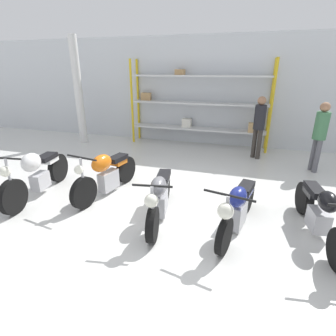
{
  "coord_description": "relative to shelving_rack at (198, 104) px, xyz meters",
  "views": [
    {
      "loc": [
        1.43,
        -4.26,
        2.56
      ],
      "look_at": [
        0.0,
        0.4,
        0.7
      ],
      "focal_mm": 28.0,
      "sensor_mm": 36.0,
      "label": 1
    }
  ],
  "objects": [
    {
      "name": "person_near_rack",
      "position": [
        2.01,
        -0.92,
        -0.34
      ],
      "size": [
        0.45,
        0.45,
        1.82
      ],
      "rotation": [
        0.0,
        0.0,
        4.01
      ],
      "color": "#38332D",
      "rests_on": "ground_plane"
    },
    {
      "name": "back_wall",
      "position": [
        0.26,
        0.36,
        0.38
      ],
      "size": [
        30.0,
        0.08,
        3.6
      ],
      "color": "silver",
      "rests_on": "ground_plane"
    },
    {
      "name": "motorcycle_black",
      "position": [
        2.96,
        -4.81,
        -1.0
      ],
      "size": [
        0.6,
        2.12,
        0.96
      ],
      "rotation": [
        0.0,
        0.0,
        -1.43
      ],
      "color": "black",
      "rests_on": "ground_plane"
    },
    {
      "name": "person_browsing",
      "position": [
        3.46,
        -1.6,
        -0.36
      ],
      "size": [
        0.41,
        0.41,
        1.79
      ],
      "rotation": [
        0.0,
        0.0,
        3.47
      ],
      "color": "#595960",
      "rests_on": "ground_plane"
    },
    {
      "name": "ground_plane",
      "position": [
        0.26,
        -4.68,
        -1.42
      ],
      "size": [
        30.0,
        30.0,
        0.0
      ],
      "primitive_type": "plane",
      "color": "silver"
    },
    {
      "name": "motorcycle_blue",
      "position": [
        1.68,
        -5.0,
        -0.99
      ],
      "size": [
        0.77,
        1.95,
        0.94
      ],
      "rotation": [
        0.0,
        0.0,
        -1.79
      ],
      "color": "black",
      "rests_on": "ground_plane"
    },
    {
      "name": "support_pillar",
      "position": [
        -4.04,
        -0.85,
        0.38
      ],
      "size": [
        0.28,
        0.28,
        3.6
      ],
      "color": "silver",
      "rests_on": "ground_plane"
    },
    {
      "name": "motorcycle_white",
      "position": [
        -2.43,
        -4.89,
        -0.92
      ],
      "size": [
        0.6,
        2.2,
        1.09
      ],
      "rotation": [
        0.0,
        0.0,
        -1.43
      ],
      "color": "black",
      "rests_on": "ground_plane"
    },
    {
      "name": "shelving_rack",
      "position": [
        0.0,
        0.0,
        0.0
      ],
      "size": [
        4.7,
        0.63,
        2.86
      ],
      "color": "gold",
      "rests_on": "ground_plane"
    },
    {
      "name": "motorcycle_orange",
      "position": [
        -1.07,
        -4.4,
        -0.95
      ],
      "size": [
        0.69,
        2.02,
        1.03
      ],
      "rotation": [
        0.0,
        0.0,
        -1.74
      ],
      "color": "black",
      "rests_on": "ground_plane"
    },
    {
      "name": "motorcycle_grey",
      "position": [
        0.32,
        -4.98,
        -1.0
      ],
      "size": [
        0.65,
        1.99,
        0.94
      ],
      "rotation": [
        0.0,
        0.0,
        -1.4
      ],
      "color": "black",
      "rests_on": "ground_plane"
    }
  ]
}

